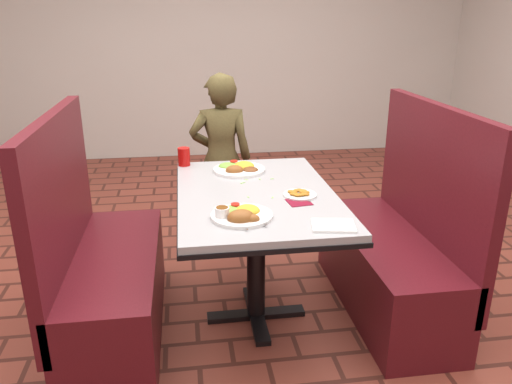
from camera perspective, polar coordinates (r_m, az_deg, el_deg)
dining_table at (r=2.61m, az=-0.00°, el=-1.99°), size 0.81×1.21×0.75m
booth_bench_left at (r=2.76m, az=-16.87°, el=-9.09°), size 0.47×1.20×1.17m
booth_bench_right at (r=2.95m, az=15.63°, el=-6.94°), size 0.47×1.20×1.17m
diner_person at (r=3.64m, az=-3.99°, el=3.77°), size 0.46×0.31×1.24m
near_dinner_plate at (r=2.24m, az=-1.79°, el=-2.26°), size 0.28×0.28×0.09m
far_dinner_plate at (r=2.91m, az=-1.95°, el=2.94°), size 0.30×0.30×0.08m
plantain_plate at (r=2.52m, az=5.03°, el=-0.23°), size 0.17×0.17×0.03m
maroon_napkin at (r=2.44m, az=4.94°, el=-1.16°), size 0.12×0.12×0.00m
spoon_utensil at (r=2.49m, az=5.52°, el=-0.68°), size 0.04×0.12×0.00m
red_tumbler at (r=3.04m, az=-8.23°, el=4.02°), size 0.07×0.07×0.11m
paper_napkin at (r=2.18m, az=8.82°, el=-3.82°), size 0.21×0.17×0.01m
knife_utensil at (r=2.22m, az=0.00°, el=-3.02°), size 0.08×0.18×0.00m
fork_utensil at (r=2.16m, az=-1.39°, el=-3.64°), size 0.02×0.14×0.00m
lettuce_shreds at (r=2.63m, az=0.67°, el=0.50°), size 0.28×0.32×0.00m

